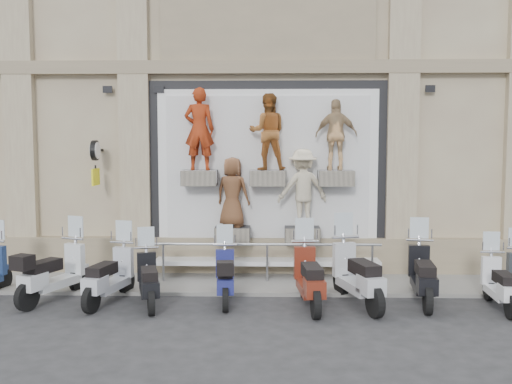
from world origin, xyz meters
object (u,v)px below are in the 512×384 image
scooter_h (423,263)px  clock_sign_bracket (95,157)px  scooter_f (309,265)px  scooter_g (357,262)px  guard_rail (267,264)px  scooter_e (225,266)px  scooter_d (148,269)px  scooter_b (54,261)px  scooter_c (109,264)px  scooter_i (500,273)px

scooter_h → clock_sign_bracket: bearing=171.9°
scooter_f → scooter_g: size_ratio=0.95×
guard_rail → scooter_f: size_ratio=2.52×
scooter_g → scooter_e: bearing=159.8°
scooter_d → scooter_f: (3.08, -0.03, 0.09)m
scooter_b → scooter_c: 1.14m
guard_rail → scooter_h: 3.36m
guard_rail → scooter_c: (-3.06, -1.52, 0.31)m
guard_rail → scooter_d: size_ratio=2.84×
scooter_c → scooter_g: bearing=12.2°
scooter_e → scooter_f: 1.66m
scooter_g → clock_sign_bracket: bearing=144.2°
scooter_c → scooter_i: size_ratio=1.11×
scooter_f → scooter_b: bearing=171.3°
scooter_g → scooter_i: scooter_g is taller
clock_sign_bracket → scooter_b: 2.75m
scooter_h → scooter_b: bearing=-173.0°
clock_sign_bracket → scooter_d: clock_sign_bracket is taller
scooter_b → scooter_d: bearing=13.3°
scooter_d → scooter_i: bearing=-16.5°
scooter_c → scooter_d: (0.79, -0.16, -0.05)m
clock_sign_bracket → scooter_f: (4.71, -2.17, -1.99)m
guard_rail → scooter_e: 1.63m
scooter_e → scooter_i: (5.19, -0.36, -0.03)m
scooter_g → scooter_i: bearing=-19.2°
scooter_b → scooter_e: scooter_b is taller
guard_rail → scooter_g: 2.38m
scooter_d → scooter_h: scooter_h is taller
scooter_b → scooter_i: scooter_b is taller
scooter_c → scooter_g: (4.80, -0.07, 0.09)m
scooter_i → scooter_g: bearing=-179.9°
scooter_d → scooter_h: 5.30m
scooter_b → scooter_g: bearing=19.6°
guard_rail → scooter_i: bearing=-21.7°
scooter_e → scooter_h: bearing=-5.1°
scooter_h → scooter_d: bearing=-170.1°
scooter_c → scooter_f: 3.88m
scooter_b → scooter_i: 8.58m
guard_rail → clock_sign_bracket: 4.57m
scooter_f → scooter_c: bearing=172.0°
scooter_e → scooter_h: scooter_h is taller
scooter_g → guard_rail: bearing=121.8°
clock_sign_bracket → scooter_i: bearing=-15.0°
scooter_b → scooter_d: 1.95m
scooter_g → scooter_d: bearing=165.5°
scooter_f → scooter_i: 3.57m
scooter_e → scooter_g: scooter_g is taller
scooter_e → scooter_i: bearing=-8.8°
scooter_h → scooter_i: bearing=-7.0°
scooter_d → scooter_i: 6.64m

